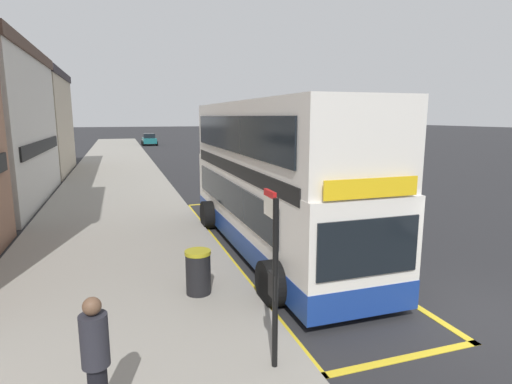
{
  "coord_description": "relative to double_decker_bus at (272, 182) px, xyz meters",
  "views": [
    {
      "loc": [
        -6.73,
        -6.03,
        3.99
      ],
      "look_at": [
        -2.48,
        6.77,
        1.51
      ],
      "focal_mm": 28.95,
      "sensor_mm": 36.0,
      "label": 1
    }
  ],
  "objects": [
    {
      "name": "litter_bin",
      "position": [
        -2.78,
        -2.88,
        -1.43
      ],
      "size": [
        0.57,
        0.57,
        0.98
      ],
      "color": "black",
      "rests_on": "pavement_near"
    },
    {
      "name": "pedestrian_waiting_near_sign",
      "position": [
        -4.69,
        -6.43,
        -0.98
      ],
      "size": [
        0.34,
        0.34,
        1.72
      ],
      "color": "black",
      "rests_on": "pavement_near"
    },
    {
      "name": "bus_stop_sign",
      "position": [
        -2.15,
        -5.86,
        -0.31
      ],
      "size": [
        0.09,
        0.51,
        2.75
      ],
      "color": "black",
      "rests_on": "pavement_near"
    },
    {
      "name": "double_decker_bus",
      "position": [
        0.0,
        0.0,
        0.0
      ],
      "size": [
        3.16,
        10.31,
        4.4
      ],
      "color": "white",
      "rests_on": "ground"
    },
    {
      "name": "parked_car_teal_behind",
      "position": [
        -0.2,
        48.47,
        -1.26
      ],
      "size": [
        2.09,
        4.2,
        1.62
      ],
      "rotation": [
        0.0,
        0.0,
        3.15
      ],
      "color": "#196066",
      "rests_on": "ground"
    },
    {
      "name": "ground_plane",
      "position": [
        2.46,
        26.63,
        -2.06
      ],
      "size": [
        260.0,
        260.0,
        0.0
      ],
      "primitive_type": "plane",
      "color": "#28282B"
    },
    {
      "name": "bus_bay_markings",
      "position": [
        0.05,
        0.37,
        -2.06
      ],
      "size": [
        3.18,
        13.36,
        0.01
      ],
      "color": "yellow",
      "rests_on": "ground"
    },
    {
      "name": "pavement_near",
      "position": [
        -4.54,
        26.63,
        -1.99
      ],
      "size": [
        6.0,
        76.0,
        0.14
      ],
      "primitive_type": "cube",
      "color": "gray",
      "rests_on": "ground"
    }
  ]
}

